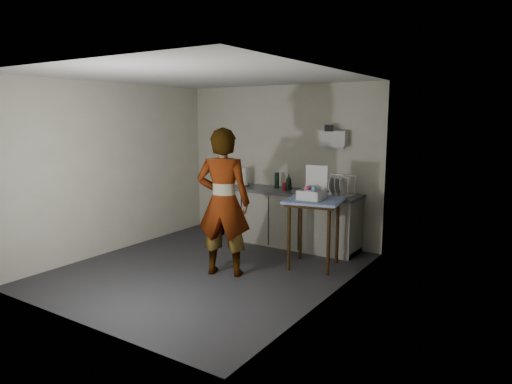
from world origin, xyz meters
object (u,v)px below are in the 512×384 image
Objects in this scene: standing_man at (223,202)px; soda_can at (285,186)px; side_table at (314,208)px; bakery_box at (312,192)px; soap_bottle at (289,182)px; dark_bottle at (277,180)px; kitchen_counter at (292,220)px; dish_rack at (338,191)px; paper_towel at (244,177)px.

soda_can is (-0.02, 1.67, -0.01)m from standing_man.
bakery_box reaches higher than side_table.
standing_man reaches higher than bakery_box.
standing_man reaches higher than soda_can.
soap_bottle is (-0.83, 0.76, 0.20)m from side_table.
soda_can is (-0.89, 0.75, 0.13)m from side_table.
dark_bottle is at bearing 152.15° from soda_can.
dish_rack is (0.81, -0.05, 0.55)m from kitchen_counter.
soap_bottle is at bearing 1.08° from paper_towel.
standing_man is 1.69m from soap_bottle.
kitchen_counter is at bearing 123.81° from side_table.
dish_rack is at bearing -140.00° from standing_man.
standing_man is 16.43× the size of soda_can.
soap_bottle is at bearing 126.53° from side_table.
standing_man is 7.49× the size of dark_bottle.
dish_rack is (1.15, -0.14, -0.06)m from dark_bottle.
dark_bottle is at bearing 173.25° from dish_rack.
kitchen_counter is 0.71m from dark_bottle.
side_table is 1.41m from dark_bottle.
paper_towel is at bearing 153.13° from bakery_box.
soap_bottle reaches higher than soda_can.
kitchen_counter is 0.62m from soap_bottle.
soap_bottle is at bearing 177.36° from dish_rack.
dark_bottle is at bearing 160.88° from soap_bottle.
soap_bottle reaches higher than kitchen_counter.
dark_bottle is at bearing 166.23° from kitchen_counter.
standing_man is 1.88m from dish_rack.
side_table is 3.70× the size of dark_bottle.
side_table is (0.76, -0.77, 0.41)m from kitchen_counter.
dark_bottle is 1.16m from dish_rack.
soap_bottle is 0.86m from paper_towel.
soda_can is 0.46× the size of dark_bottle.
side_table reaches higher than kitchen_counter.
side_table is at bearing -37.86° from dark_bottle.
standing_man is at bearing -119.04° from dish_rack.
kitchen_counter is 1.79m from standing_man.
bakery_box is at bearing -170.47° from side_table.
dark_bottle reaches higher than side_table.
dish_rack reaches higher than soda_can.
standing_man reaches higher than dark_bottle.
bakery_box reaches higher than paper_towel.
standing_man is 4.45× the size of dish_rack.
soda_can is 0.25m from dark_bottle.
dark_bottle is (-1.10, 0.86, 0.20)m from side_table.
kitchen_counter is at bearing 176.26° from dish_rack.
paper_towel reaches higher than dish_rack.
paper_towel is 0.71× the size of bakery_box.
soda_can is at bearing 136.31° from bakery_box.
soap_bottle reaches higher than dark_bottle.
side_table is at bearing -42.65° from soap_bottle.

